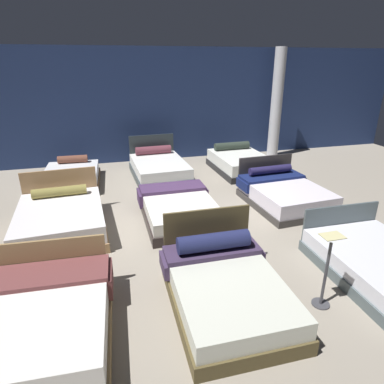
{
  "coord_description": "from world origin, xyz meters",
  "views": [
    {
      "loc": [
        -1.43,
        -6.02,
        3.08
      ],
      "look_at": [
        0.32,
        0.46,
        0.42
      ],
      "focal_mm": 31.05,
      "sensor_mm": 36.0,
      "label": 1
    }
  ],
  "objects": [
    {
      "name": "bed_6",
      "position": [
        -2.36,
        2.88,
        0.2
      ],
      "size": [
        1.5,
        2.07,
        0.59
      ],
      "rotation": [
        0.0,
        0.0,
        -0.04
      ],
      "color": "brown",
      "rests_on": "ground_plane"
    },
    {
      "name": "showroom_back_wall",
      "position": [
        0.0,
        4.71,
        1.75
      ],
      "size": [
        18.0,
        0.06,
        3.5
      ],
      "primitive_type": "cube",
      "color": "navy",
      "rests_on": "ground_plane"
    },
    {
      "name": "bed_5",
      "position": [
        2.43,
        0.21,
        0.26
      ],
      "size": [
        1.67,
        2.04,
        0.92
      ],
      "rotation": [
        0.0,
        0.0,
        0.06
      ],
      "color": "#332F2E",
      "rests_on": "ground_plane"
    },
    {
      "name": "bed_4",
      "position": [
        -0.06,
        0.08,
        0.22
      ],
      "size": [
        1.52,
        2.02,
        0.5
      ],
      "rotation": [
        0.0,
        0.0,
        0.0
      ],
      "color": "black",
      "rests_on": "ground_plane"
    },
    {
      "name": "ground_plane",
      "position": [
        0.0,
        0.0,
        -0.01
      ],
      "size": [
        18.0,
        18.0,
        0.02
      ],
      "primitive_type": "cube",
      "color": "gray"
    },
    {
      "name": "support_pillar",
      "position": [
        4.18,
        4.07,
        1.75
      ],
      "size": [
        0.37,
        0.37,
        3.5
      ],
      "primitive_type": "cylinder",
      "color": "silver",
      "rests_on": "ground_plane"
    },
    {
      "name": "bed_3",
      "position": [
        -2.36,
        0.13,
        0.26
      ],
      "size": [
        1.71,
        2.17,
        0.96
      ],
      "rotation": [
        0.0,
        0.0,
        0.06
      ],
      "color": "#98724B",
      "rests_on": "ground_plane"
    },
    {
      "name": "bed_0",
      "position": [
        -2.35,
        -2.64,
        0.25
      ],
      "size": [
        1.73,
        2.02,
        0.84
      ],
      "rotation": [
        0.0,
        0.0,
        -0.05
      ],
      "color": "#96774C",
      "rests_on": "ground_plane"
    },
    {
      "name": "bed_1",
      "position": [
        -0.05,
        -2.63,
        0.26
      ],
      "size": [
        1.51,
        1.99,
        1.03
      ],
      "rotation": [
        0.0,
        0.0,
        -0.01
      ],
      "color": "brown",
      "rests_on": "ground_plane"
    },
    {
      "name": "price_sign",
      "position": [
        1.2,
        -2.98,
        0.41
      ],
      "size": [
        0.28,
        0.24,
        1.06
      ],
      "color": "#3F3F44",
      "rests_on": "ground_plane"
    },
    {
      "name": "bed_8",
      "position": [
        2.44,
        2.79,
        0.26
      ],
      "size": [
        1.53,
        2.1,
        0.73
      ],
      "rotation": [
        0.0,
        0.0,
        0.03
      ],
      "color": "black",
      "rests_on": "ground_plane"
    },
    {
      "name": "bed_7",
      "position": [
        0.02,
        2.94,
        0.25
      ],
      "size": [
        1.54,
        2.17,
        1.0
      ],
      "rotation": [
        0.0,
        0.0,
        0.04
      ],
      "color": "#283235",
      "rests_on": "ground_plane"
    },
    {
      "name": "bed_2",
      "position": [
        2.45,
        -2.68,
        0.2
      ],
      "size": [
        1.57,
        2.19,
        0.75
      ],
      "rotation": [
        0.0,
        0.0,
        -0.02
      ],
      "color": "#4C585C",
      "rests_on": "ground_plane"
    }
  ]
}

